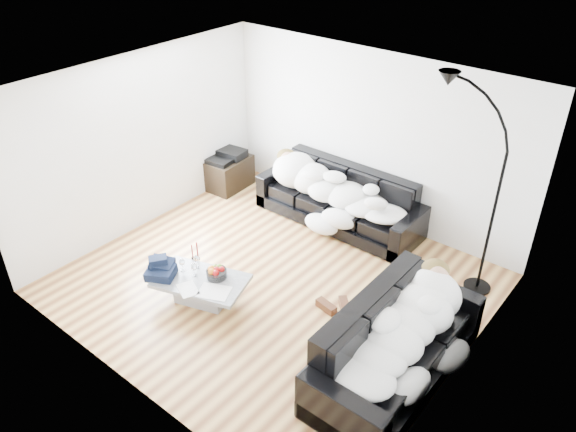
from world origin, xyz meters
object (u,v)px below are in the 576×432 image
Objects in this scene: sofa_right at (398,343)px; fruit_bowl at (216,272)px; wine_glass_a at (197,262)px; floor_lamp at (494,210)px; coffee_table at (202,290)px; candle_left at (192,252)px; av_cabinet at (229,173)px; shoes at (335,306)px; wine_glass_c at (194,270)px; candle_right at (197,251)px; sleeper_right at (400,329)px; stereo at (228,155)px; wine_glass_b at (182,265)px; sofa_back at (339,198)px; sleeper_back at (338,187)px.

fruit_bowl is at bearing 96.88° from sofa_right.
floor_lamp is at bearing 39.03° from wine_glass_a.
coffee_table is 0.53m from candle_left.
floor_lamp is at bearing -2.35° from av_cabinet.
shoes is at bearing 32.90° from coffee_table.
av_cabinet is (-1.71, 2.37, -0.16)m from wine_glass_c.
sleeper_right is at bearing 3.67° from candle_right.
candle_right reaches higher than shoes.
sleeper_right reaches higher than wine_glass_c.
stereo is 0.18× the size of floor_lamp.
stereo is at bearing 125.77° from wine_glass_a.
sleeper_right is 3.93× the size of shoes.
wine_glass_c reaches higher than shoes.
wine_glass_b reaches higher than coffee_table.
wine_glass_c is at bearing -61.01° from stereo.
wine_glass_c is (-0.23, -0.16, 0.01)m from fruit_bowl.
wine_glass_a is at bearing -101.19° from sofa_back.
fruit_bowl is 0.46m from wine_glass_b.
coffee_table is (-0.27, -2.61, -0.26)m from sofa_back.
sofa_right is 2.84m from candle_right.
coffee_table is at bearing -39.04° from candle_right.
sofa_back is at bearing 74.28° from candle_left.
av_cabinet is (-2.09, -0.24, -0.16)m from sofa_back.
sleeper_right is 1.33m from shoes.
shoes is (1.13, -1.70, -0.37)m from sofa_back.
sofa_right is 10.53× the size of candle_left.
candle_right is at bearing -57.73° from av_cabinet.
candle_right is at bearing 93.67° from sleeper_right.
wine_glass_c is at bearing 99.66° from sleeper_right.
wine_glass_b is 3.88m from floor_lamp.
av_cabinet is 0.33m from stereo.
floor_lamp is at bearing -4.48° from sofa_back.
sleeper_back is 2.14m from av_cabinet.
stereo is (-1.71, 2.37, 0.17)m from wine_glass_c.
sleeper_right is (2.23, -2.11, 0.02)m from sleeper_back.
candle_right is 0.35× the size of av_cabinet.
sleeper_right is at bearing -27.03° from av_cabinet.
wine_glass_b is (-0.58, -2.58, -0.22)m from sleeper_back.
floor_lamp is (2.82, 2.28, 0.77)m from wine_glass_a.
candle_left is 0.28× the size of av_cabinet.
shoes is (1.28, 0.75, -0.35)m from fruit_bowl.
wine_glass_c is 0.36m from candle_left.
sofa_back is 2.69m from wine_glass_b.
sleeper_back reaches higher than stereo.
wine_glass_a is 0.40× the size of stereo.
sleeper_back is 2.43m from candle_left.
candle_left is at bearing 152.37° from wine_glass_a.
floor_lamp reaches higher than shoes.
fruit_bowl is 0.34× the size of av_cabinet.
sofa_right is 2.40m from fruit_bowl.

